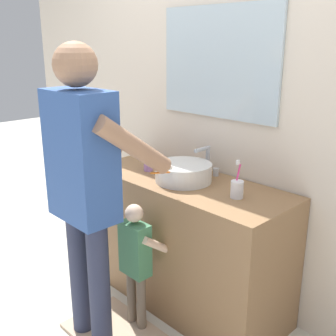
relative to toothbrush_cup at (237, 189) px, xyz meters
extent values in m
plane|color=silver|center=(-0.39, -0.29, -0.88)|extent=(14.00, 14.00, 0.00)
cube|color=beige|center=(-0.39, 0.33, 0.47)|extent=(4.40, 0.08, 2.70)
cube|color=silver|center=(-0.39, 0.28, 0.64)|extent=(0.88, 0.02, 0.66)
cube|color=olive|center=(-0.39, 0.01, -0.47)|extent=(1.36, 0.54, 0.83)
cylinder|color=silver|center=(-0.39, -0.01, 0.00)|extent=(0.34, 0.34, 0.11)
cylinder|color=beige|center=(-0.39, -0.01, 0.01)|extent=(0.28, 0.28, 0.09)
cylinder|color=#B7BABF|center=(-0.39, 0.21, 0.04)|extent=(0.03, 0.03, 0.18)
cylinder|color=#B7BABF|center=(-0.39, 0.15, 0.12)|extent=(0.02, 0.12, 0.02)
cylinder|color=#B7BABF|center=(-0.46, 0.21, -0.03)|extent=(0.04, 0.04, 0.05)
cylinder|color=#B7BABF|center=(-0.32, 0.21, -0.03)|extent=(0.04, 0.04, 0.05)
cylinder|color=silver|center=(0.00, 0.00, 0.00)|extent=(0.07, 0.07, 0.09)
cylinder|color=#E5387F|center=(-0.01, 0.01, 0.05)|extent=(0.03, 0.03, 0.17)
cube|color=white|center=(-0.01, 0.01, 0.14)|extent=(0.01, 0.02, 0.02)
cylinder|color=#B27FC6|center=(-0.70, -0.02, 0.01)|extent=(0.06, 0.06, 0.13)
cylinder|color=#2D2D2D|center=(-0.70, -0.02, 0.10)|extent=(0.02, 0.02, 0.03)
cube|color=#CCAD8E|center=(-0.39, -0.54, -0.87)|extent=(0.64, 0.40, 0.02)
cylinder|color=#6B5B4C|center=(-0.44, -0.40, -0.70)|extent=(0.06, 0.06, 0.36)
cylinder|color=#6B5B4C|center=(-0.35, -0.40, -0.70)|extent=(0.06, 0.06, 0.36)
cube|color=#427F56|center=(-0.39, -0.40, -0.36)|extent=(0.18, 0.10, 0.31)
sphere|color=beige|center=(-0.39, -0.40, -0.15)|extent=(0.10, 0.10, 0.10)
cylinder|color=beige|center=(-0.49, -0.32, -0.34)|extent=(0.04, 0.22, 0.17)
cylinder|color=beige|center=(-0.29, -0.32, -0.34)|extent=(0.04, 0.22, 0.17)
cylinder|color=#2D334C|center=(-0.59, -0.65, -0.50)|extent=(0.12, 0.12, 0.76)
cylinder|color=#2D334C|center=(-0.40, -0.65, -0.50)|extent=(0.12, 0.12, 0.76)
cube|color=#33569E|center=(-0.49, -0.65, 0.21)|extent=(0.38, 0.22, 0.66)
sphere|color=#A87A5B|center=(-0.49, -0.65, 0.66)|extent=(0.22, 0.22, 0.22)
cylinder|color=#A87A5B|center=(-0.70, -0.48, 0.27)|extent=(0.09, 0.46, 0.36)
cylinder|color=#A87A5B|center=(-0.28, -0.48, 0.27)|extent=(0.09, 0.46, 0.36)
cylinder|color=orange|center=(-0.28, -0.30, 0.09)|extent=(0.01, 0.14, 0.03)
cube|color=white|center=(-0.28, -0.23, 0.11)|extent=(0.01, 0.02, 0.02)
camera|label=1|loc=(1.25, -1.72, 0.76)|focal=44.02mm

